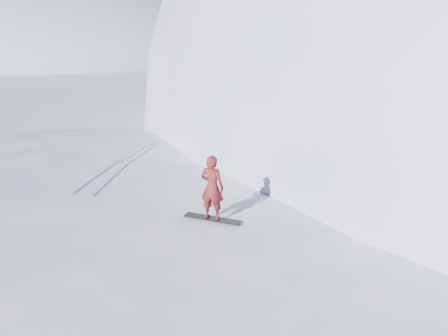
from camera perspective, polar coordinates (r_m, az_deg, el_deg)
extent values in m
plane|color=white|center=(14.55, -16.85, -15.16)|extent=(400.00, 400.00, 0.00)
ellipsoid|color=white|center=(16.27, -7.88, -10.52)|extent=(36.00, 28.00, 4.80)
ellipsoid|color=white|center=(30.80, 22.18, 2.63)|extent=(28.00, 24.00, 18.00)
ellipsoid|color=white|center=(128.93, -3.77, 15.52)|extent=(140.00, 90.00, 36.00)
ellipsoid|color=white|center=(19.92, -11.98, -4.99)|extent=(7.00, 6.30, 1.00)
ellipsoid|color=white|center=(15.81, 14.31, -11.92)|extent=(4.00, 3.60, 0.60)
cube|color=black|center=(13.26, -1.34, -5.80)|extent=(1.57, 0.38, 0.03)
imported|color=maroon|center=(12.91, -1.37, -2.24)|extent=(0.66, 0.45, 1.74)
cube|color=silver|center=(18.02, -12.47, 0.63)|extent=(0.58, 5.98, 0.04)
cube|color=silver|center=(17.80, -11.20, 0.49)|extent=(1.06, 5.93, 0.04)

